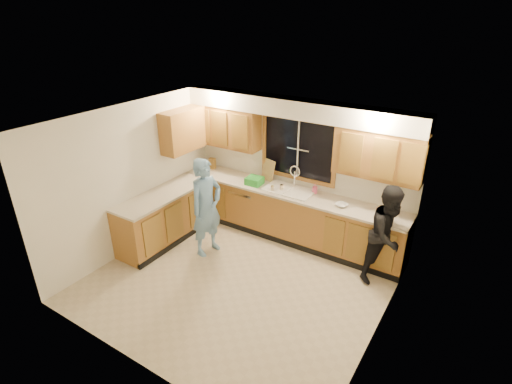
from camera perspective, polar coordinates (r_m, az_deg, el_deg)
floor at (r=6.30m, az=-2.62°, el=-12.68°), size 4.20×4.20×0.00m
ceiling at (r=5.16m, az=-3.17°, el=9.81°), size 4.20×4.20×0.00m
wall_back at (r=7.11m, az=5.97°, el=3.46°), size 4.20×0.00×4.20m
wall_left at (r=6.94m, az=-17.21°, el=1.87°), size 0.00×3.80×3.80m
wall_right at (r=4.88m, az=17.99°, el=-8.61°), size 0.00×3.80×3.80m
base_cabinets_back at (r=7.21m, az=4.60°, el=-3.27°), size 4.20×0.60×0.88m
base_cabinets_left at (r=7.29m, az=-12.81°, el=-3.53°), size 0.60×1.90×0.88m
countertop_back at (r=6.99m, az=4.67°, el=-0.00°), size 4.20×0.63×0.04m
countertop_left at (r=7.08m, az=-13.07°, el=-0.29°), size 0.63×1.90×0.04m
upper_cabinets_left at (r=7.50m, az=-4.29°, el=9.33°), size 1.35×0.33×0.75m
upper_cabinets_right at (r=6.30m, az=17.16°, el=5.15°), size 1.35×0.33×0.75m
upper_cabinets_return at (r=7.36m, az=-10.40°, el=8.68°), size 0.33×0.90×0.75m
soffit at (r=6.63m, az=5.69°, el=11.85°), size 4.20×0.35×0.30m
window_frame at (r=6.98m, az=6.06°, el=6.11°), size 1.44×0.03×1.14m
sink at (r=7.02m, az=4.73°, el=-0.21°), size 0.86×0.52×0.57m
dishwasher at (r=7.60m, az=-1.10°, el=-1.87°), size 0.60×0.56×0.82m
stove at (r=6.96m, az=-16.08°, el=-5.32°), size 0.58×0.75×0.90m
man at (r=6.62m, az=-7.09°, el=-2.19°), size 0.50×0.67×1.69m
woman at (r=6.26m, az=18.46°, el=-5.80°), size 0.89×0.95×1.56m
knife_block at (r=7.94m, az=-6.27°, el=4.07°), size 0.13×0.12×0.21m
cutting_board at (r=7.34m, az=1.77°, el=3.16°), size 0.31×0.19×0.38m
dish_crate at (r=7.20m, az=-0.23°, el=1.61°), size 0.29×0.27×0.13m
soap_bottle at (r=6.92m, az=8.41°, el=0.49°), size 0.09×0.09×0.17m
bowl at (r=6.57m, az=12.15°, el=-1.84°), size 0.24×0.24×0.05m
can_left at (r=6.92m, az=2.36°, el=0.47°), size 0.07×0.07×0.11m
can_right at (r=6.95m, az=3.67°, el=0.59°), size 0.09×0.09×0.12m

